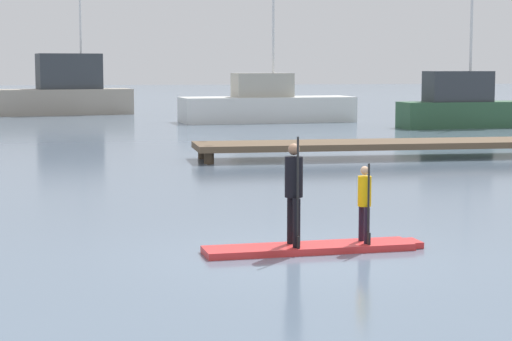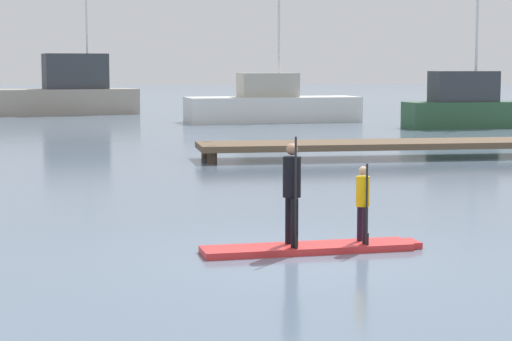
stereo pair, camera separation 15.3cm
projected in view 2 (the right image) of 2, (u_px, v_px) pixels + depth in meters
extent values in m
plane|color=slate|center=(302.00, 257.00, 13.26)|extent=(240.00, 240.00, 0.00)
cube|color=red|center=(307.00, 248.00, 13.64)|extent=(3.15, 0.84, 0.10)
cube|color=red|center=(409.00, 243.00, 14.01)|extent=(0.27, 0.46, 0.09)
cylinder|color=black|center=(289.00, 220.00, 13.70)|extent=(0.11, 0.11, 0.72)
cylinder|color=black|center=(295.00, 223.00, 13.39)|extent=(0.11, 0.11, 0.72)
cylinder|color=black|center=(292.00, 177.00, 13.47)|extent=(0.28, 0.28, 0.59)
sphere|color=#8C664C|center=(292.00, 149.00, 13.43)|extent=(0.17, 0.17, 0.17)
cylinder|color=black|center=(296.00, 193.00, 13.30)|extent=(0.03, 0.03, 1.61)
cube|color=black|center=(295.00, 242.00, 13.38)|extent=(0.04, 0.14, 0.18)
cylinder|color=black|center=(360.00, 223.00, 13.92)|extent=(0.08, 0.08, 0.54)
cylinder|color=black|center=(365.00, 226.00, 13.69)|extent=(0.08, 0.08, 0.54)
cylinder|color=#F2B20C|center=(363.00, 191.00, 13.75)|extent=(0.21, 0.21, 0.45)
sphere|color=tan|center=(363.00, 171.00, 13.71)|extent=(0.13, 0.13, 0.13)
cylinder|color=black|center=(367.00, 204.00, 13.60)|extent=(0.03, 0.03, 1.20)
cube|color=black|center=(366.00, 238.00, 13.66)|extent=(0.04, 0.14, 0.18)
cube|color=#2D5638|center=(478.00, 115.00, 40.83)|extent=(6.72, 2.07, 1.14)
cube|color=#33383D|center=(464.00, 86.00, 40.52)|extent=(2.92, 1.54, 1.33)
cylinder|color=silver|center=(477.00, 29.00, 40.38)|extent=(0.12, 0.12, 3.64)
cube|color=silver|center=(272.00, 109.00, 45.01)|extent=(8.51, 3.22, 1.21)
cube|color=#B2AD9E|center=(268.00, 85.00, 44.82)|extent=(2.87, 1.91, 1.15)
cylinder|color=silver|center=(279.00, 28.00, 44.65)|extent=(0.12, 0.12, 4.30)
cube|color=#9E9384|center=(63.00, 102.00, 51.92)|extent=(8.52, 4.07, 1.42)
cube|color=#33383D|center=(75.00, 71.00, 51.98)|extent=(3.76, 2.61, 1.96)
cylinder|color=silver|center=(86.00, 12.00, 51.85)|extent=(0.12, 0.12, 4.57)
cube|color=brown|center=(377.00, 144.00, 27.32)|extent=(10.53, 2.06, 0.18)
cylinder|color=#473828|center=(212.00, 155.00, 25.81)|extent=(0.28, 0.28, 0.50)
cylinder|color=#473828|center=(206.00, 150.00, 27.25)|extent=(0.28, 0.28, 0.50)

